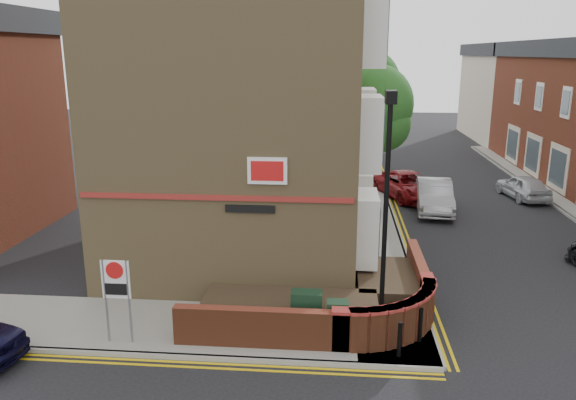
% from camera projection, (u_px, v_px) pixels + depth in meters
% --- Properties ---
extents(ground, '(120.00, 120.00, 0.00)m').
position_uv_depth(ground, '(316.00, 365.00, 13.44)').
color(ground, black).
rests_on(ground, ground).
extents(pavement_corner, '(13.00, 3.00, 0.12)m').
position_uv_depth(pavement_corner, '(189.00, 327.00, 15.17)').
color(pavement_corner, gray).
rests_on(pavement_corner, ground).
extents(pavement_main, '(2.00, 32.00, 0.12)m').
position_uv_depth(pavement_main, '(367.00, 198.00, 28.66)').
color(pavement_main, gray).
rests_on(pavement_main, ground).
extents(kerb_side, '(13.00, 0.15, 0.12)m').
position_uv_depth(kerb_side, '(173.00, 356.00, 13.72)').
color(kerb_side, gray).
rests_on(kerb_side, ground).
extents(kerb_main_near, '(0.15, 32.00, 0.12)m').
position_uv_depth(kerb_main_near, '(387.00, 198.00, 28.58)').
color(kerb_main_near, gray).
rests_on(kerb_main_near, ground).
extents(kerb_main_far, '(0.15, 40.00, 0.12)m').
position_uv_depth(kerb_main_far, '(574.00, 219.00, 25.01)').
color(kerb_main_far, gray).
rests_on(kerb_main_far, ground).
extents(yellow_lines_side, '(13.00, 0.28, 0.01)m').
position_uv_depth(yellow_lines_side, '(170.00, 364.00, 13.49)').
color(yellow_lines_side, gold).
rests_on(yellow_lines_side, ground).
extents(yellow_lines_main, '(0.28, 32.00, 0.01)m').
position_uv_depth(yellow_lines_main, '(392.00, 200.00, 28.57)').
color(yellow_lines_main, gold).
rests_on(yellow_lines_main, ground).
extents(corner_building, '(8.95, 10.40, 13.60)m').
position_uv_depth(corner_building, '(247.00, 83.00, 19.80)').
color(corner_building, olive).
rests_on(corner_building, ground).
extents(garden_wall, '(6.80, 6.00, 1.20)m').
position_uv_depth(garden_wall, '(319.00, 318.00, 15.85)').
color(garden_wall, brown).
rests_on(garden_wall, ground).
extents(lamppost, '(0.25, 0.50, 6.30)m').
position_uv_depth(lamppost, '(385.00, 219.00, 13.61)').
color(lamppost, black).
rests_on(lamppost, pavement_corner).
extents(utility_cabinet_large, '(0.80, 0.45, 1.20)m').
position_uv_depth(utility_cabinet_large, '(306.00, 313.00, 14.53)').
color(utility_cabinet_large, black).
rests_on(utility_cabinet_large, pavement_corner).
extents(utility_cabinet_small, '(0.55, 0.40, 1.10)m').
position_uv_depth(utility_cabinet_small, '(337.00, 321.00, 14.19)').
color(utility_cabinet_small, black).
rests_on(utility_cabinet_small, pavement_corner).
extents(bollard_near, '(0.11, 0.11, 0.90)m').
position_uv_depth(bollard_near, '(400.00, 339.00, 13.51)').
color(bollard_near, black).
rests_on(bollard_near, pavement_corner).
extents(bollard_far, '(0.11, 0.11, 0.90)m').
position_uv_depth(bollard_far, '(420.00, 325.00, 14.23)').
color(bollard_far, black).
rests_on(bollard_far, pavement_corner).
extents(zone_sign, '(0.72, 0.07, 2.20)m').
position_uv_depth(zone_sign, '(116.00, 286.00, 13.92)').
color(zone_sign, slate).
rests_on(zone_sign, pavement_corner).
extents(far_terrace_cream, '(5.40, 12.40, 8.00)m').
position_uv_depth(far_terrace_cream, '(504.00, 92.00, 47.78)').
color(far_terrace_cream, '#C2B4A0').
rests_on(far_terrace_cream, ground).
extents(tree_near, '(3.64, 3.65, 6.70)m').
position_uv_depth(tree_near, '(373.00, 110.00, 25.60)').
color(tree_near, '#382B1E').
rests_on(tree_near, pavement_main).
extents(tree_mid, '(4.03, 4.03, 7.42)m').
position_uv_depth(tree_mid, '(366.00, 89.00, 33.18)').
color(tree_mid, '#382B1E').
rests_on(tree_mid, pavement_main).
extents(tree_far, '(3.81, 3.81, 7.00)m').
position_uv_depth(tree_far, '(361.00, 86.00, 40.96)').
color(tree_far, '#382B1E').
rests_on(tree_far, pavement_main).
extents(traffic_light_assembly, '(0.20, 0.16, 4.20)m').
position_uv_depth(traffic_light_assembly, '(368.00, 123.00, 36.61)').
color(traffic_light_assembly, black).
rests_on(traffic_light_assembly, pavement_main).
extents(silver_car_near, '(1.93, 4.58, 1.47)m').
position_uv_depth(silver_car_near, '(434.00, 196.00, 26.35)').
color(silver_car_near, '#96969D').
rests_on(silver_car_near, ground).
extents(red_car_main, '(3.72, 5.28, 1.34)m').
position_uv_depth(red_car_main, '(408.00, 185.00, 28.75)').
color(red_car_main, maroon).
rests_on(red_car_main, ground).
extents(silver_car_far, '(2.08, 3.88, 1.25)m').
position_uv_depth(silver_car_far, '(523.00, 187.00, 28.65)').
color(silver_car_far, silver).
rests_on(silver_car_far, ground).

